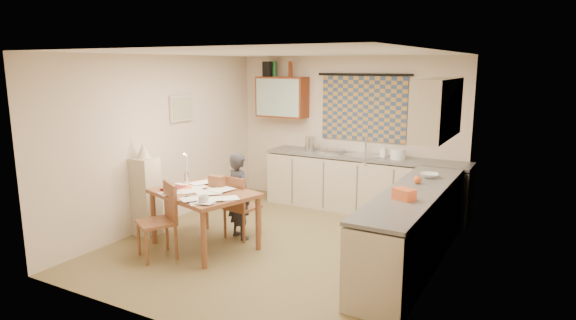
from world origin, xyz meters
The scene contains 44 objects.
floor centered at (0.00, 0.00, -0.01)m, with size 4.00×4.50×0.02m, color brown.
ceiling centered at (0.00, 0.00, 2.51)m, with size 4.00×4.50×0.02m, color white.
wall_back centered at (0.00, 2.26, 1.25)m, with size 4.00×0.02×2.50m, color beige.
wall_front centered at (0.00, -2.26, 1.25)m, with size 4.00×0.02×2.50m, color beige.
wall_left centered at (-2.01, 0.00, 1.25)m, with size 0.02×4.50×2.50m, color beige.
wall_right centered at (2.01, 0.00, 1.25)m, with size 0.02×4.50×2.50m, color beige.
window_blind centered at (0.30, 2.22, 1.65)m, with size 1.45×0.03×1.05m, color navy.
curtain_rod centered at (0.30, 2.20, 2.20)m, with size 0.04×0.04×1.60m, color black.
wall_cabinet centered at (-1.15, 2.08, 1.80)m, with size 0.90×0.34×0.70m, color #60250E.
wall_cabinet_glass centered at (-1.15, 1.91, 1.80)m, with size 0.84×0.02×0.64m, color #99B2A5.
upper_cabinet_right centered at (1.83, 0.55, 1.85)m, with size 0.34×1.30×0.70m, color #B9A98A.
framed_print centered at (-1.97, 0.40, 1.70)m, with size 0.04×0.50×0.40m, color beige.
print_canvas centered at (-1.95, 0.40, 1.70)m, with size 0.01×0.42×0.32m, color beige.
counter_back centered at (0.44, 1.95, 0.45)m, with size 3.30×0.62×0.92m.
counter_right centered at (1.70, 0.19, 0.45)m, with size 0.62×2.95×0.92m.
stove centered at (1.70, -0.73, 0.45)m, with size 0.59×0.59×0.91m.
sink centered at (0.43, 1.95, 0.88)m, with size 0.55×0.45×0.10m, color silver.
tap centered at (0.39, 2.13, 1.06)m, with size 0.03×0.03×0.28m, color silver.
dish_rack centered at (-0.12, 1.95, 0.95)m, with size 0.35×0.30×0.06m, color silver.
kettle centered at (-0.53, 1.95, 1.04)m, with size 0.18×0.18×0.24m, color silver.
mixing_bowl centered at (0.99, 1.95, 1.00)m, with size 0.24×0.24×0.16m, color white.
soap_bottle centered at (0.74, 2.00, 1.02)m, with size 0.12×0.12×0.21m, color white.
bowl centered at (1.70, 0.93, 0.95)m, with size 0.29×0.29×0.06m, color white.
orange_bag centered at (1.70, -0.25, 0.98)m, with size 0.22×0.16×0.12m, color orange.
fruit_orange centered at (1.65, 0.52, 0.97)m, with size 0.10×0.10×0.10m, color orange.
speaker centered at (-1.41, 2.08, 2.28)m, with size 0.16×0.20×0.26m, color black.
bottle_green centered at (-1.30, 2.08, 2.28)m, with size 0.07×0.07×0.26m, color #195926.
bottle_brown centered at (-0.99, 2.08, 2.28)m, with size 0.07×0.07×0.26m, color #60250E.
dining_table centered at (-0.83, -0.54, 0.38)m, with size 1.48×1.28×0.75m.
chair_far centered at (-0.60, -0.02, 0.27)m, with size 0.45×0.45×0.89m.
chair_near centered at (-1.10, -1.10, 0.29)m, with size 0.57×0.57×0.93m.
person centered at (-0.62, -0.04, 0.60)m, with size 0.51×0.44×1.20m, color black.
shelf_stand centered at (-1.84, -0.56, 0.55)m, with size 0.32×0.30×1.10m, color #B9A98A.
lampshade centered at (-1.84, -0.56, 1.21)m, with size 0.20×0.20×0.22m, color beige.
letter_rack centered at (-0.80, -0.30, 0.83)m, with size 0.22×0.10×0.16m, color brown.
mug centered at (-0.48, -0.97, 0.80)m, with size 0.16×0.16×0.10m, color white.
magazine centered at (-1.35, -0.64, 0.76)m, with size 0.22×0.29×0.03m, color maroon.
book centered at (-1.27, -0.52, 0.76)m, with size 0.32×0.34×0.02m, color orange.
orange_box centered at (-1.20, -0.73, 0.77)m, with size 0.12×0.08×0.04m, color orange.
eyeglasses centered at (-0.79, -0.86, 0.76)m, with size 0.13×0.04×0.02m, color black.
candle_holder centered at (-1.27, -0.36, 0.84)m, with size 0.06×0.06×0.18m, color silver.
candle centered at (-1.27, -0.34, 1.04)m, with size 0.02×0.02×0.22m, color white.
candle_flame centered at (-1.32, -0.33, 1.16)m, with size 0.02×0.02×0.02m, color #FFCC66.
papers centered at (-0.78, -0.61, 0.76)m, with size 1.21×1.06×0.03m.
Camera 1 is at (3.04, -5.26, 2.36)m, focal length 30.00 mm.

